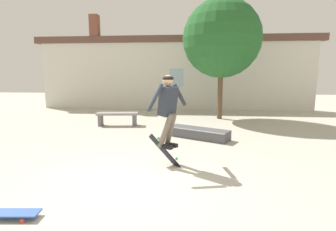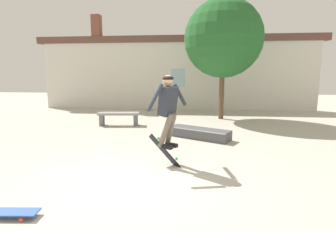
# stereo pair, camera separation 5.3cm
# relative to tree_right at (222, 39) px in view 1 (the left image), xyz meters

# --- Properties ---
(ground_plane) EXTENTS (40.00, 40.00, 0.00)m
(ground_plane) POSITION_rel_tree_right_xyz_m (-2.09, -6.66, -3.21)
(ground_plane) COLOR #B2AD9E
(building_backdrop) EXTENTS (14.65, 0.52, 4.83)m
(building_backdrop) POSITION_rel_tree_right_xyz_m (-2.13, 2.77, -1.26)
(building_backdrop) COLOR beige
(building_backdrop) RESTS_ON ground_plane
(tree_right) EXTENTS (3.09, 3.09, 4.76)m
(tree_right) POSITION_rel_tree_right_xyz_m (0.00, 0.00, 0.00)
(tree_right) COLOR brown
(tree_right) RESTS_ON ground_plane
(park_bench) EXTENTS (1.49, 0.57, 0.47)m
(park_bench) POSITION_rel_tree_right_xyz_m (-3.78, -1.83, -2.88)
(park_bench) COLOR gray
(park_bench) RESTS_ON ground_plane
(skate_ledge) EXTENTS (1.83, 1.30, 0.29)m
(skate_ledge) POSITION_rel_tree_right_xyz_m (-0.93, -3.42, -3.07)
(skate_ledge) COLOR #4C4C51
(skate_ledge) RESTS_ON ground_plane
(skater) EXTENTS (0.72, 1.11, 1.45)m
(skater) POSITION_rel_tree_right_xyz_m (-1.59, -5.73, -1.98)
(skater) COLOR #282D38
(skateboard_flipping) EXTENTS (0.68, 0.29, 0.74)m
(skateboard_flipping) POSITION_rel_tree_right_xyz_m (-1.66, -5.77, -2.92)
(skateboard_flipping) COLOR black
(skateboard_resting) EXTENTS (0.84, 0.30, 0.08)m
(skateboard_resting) POSITION_rel_tree_right_xyz_m (-3.46, -7.94, -3.14)
(skateboard_resting) COLOR #2D519E
(skateboard_resting) RESTS_ON ground_plane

